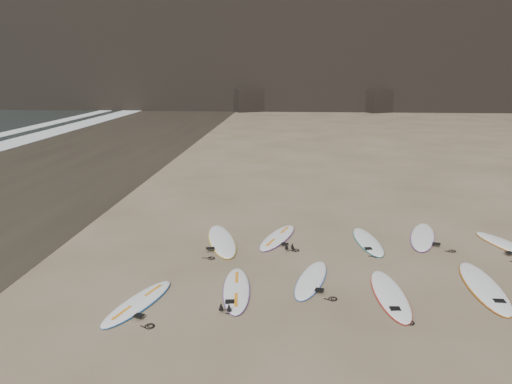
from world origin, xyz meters
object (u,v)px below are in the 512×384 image
Objects in this scene: surfboard_2 at (311,279)px; surfboard_5 at (222,240)px; surfboard_3 at (390,294)px; surfboard_0 at (138,302)px; surfboard_7 at (368,241)px; surfboard_6 at (278,237)px; surfboard_9 at (509,246)px; surfboard_8 at (423,236)px; surfboard_4 at (484,286)px; surfboard_1 at (236,289)px.

surfboard_5 is at bearing 148.56° from surfboard_2.
surfboard_3 is 5.07m from surfboard_5.
surfboard_7 reaches higher than surfboard_0.
surfboard_9 reaches higher than surfboard_6.
surfboard_6 is (2.72, 4.23, 0.00)m from surfboard_0.
surfboard_9 is (6.23, -0.23, 0.00)m from surfboard_6.
surfboard_0 is at bearing -130.44° from surfboard_8.
surfboard_0 is 0.96× the size of surfboard_6.
surfboard_0 is 0.88× the size of surfboard_8.
surfboard_8 is at bearing 58.28° from surfboard_2.
surfboard_9 is (3.74, -0.07, 0.00)m from surfboard_7.
surfboard_8 is 1.06× the size of surfboard_9.
surfboard_4 is 3.49m from surfboard_7.
surfboard_5 is at bearing 160.39° from surfboard_9.
surfboard_8 is (5.63, 0.76, -0.00)m from surfboard_5.
surfboard_6 is 0.92× the size of surfboard_8.
surfboard_5 is 1.13× the size of surfboard_9.
surfboard_9 is at bearing 19.20° from surfboard_1.
surfboard_4 is 5.47m from surfboard_6.
surfboard_2 is 1.77m from surfboard_3.
surfboard_9 is at bearing 0.12° from surfboard_8.
surfboard_5 reaches higher than surfboard_1.
surfboard_4 is 1.01× the size of surfboard_5.
surfboard_5 is at bearing 90.85° from surfboard_0.
surfboard_3 is 4.17m from surfboard_8.
surfboard_6 is (1.53, 0.40, -0.01)m from surfboard_5.
surfboard_0 is 6.61m from surfboard_7.
surfboard_8 is (4.10, 0.36, 0.00)m from surfboard_6.
surfboard_8 is (1.61, 0.52, 0.00)m from surfboard_7.
surfboard_8 is at bearing 32.51° from surfboard_1.
surfboard_4 reaches higher than surfboard_1.
surfboard_3 is at bearing -159.83° from surfboard_9.
surfboard_8 is at bearing 64.35° from surfboard_3.
surfboard_5 is at bearing 98.11° from surfboard_1.
surfboard_5 is 5.69m from surfboard_8.
surfboard_7 is at bearing 158.07° from surfboard_9.
surfboard_3 is at bearing -5.88° from surfboard_1.
surfboard_8 reaches higher than surfboard_3.
surfboard_0 is 8.22m from surfboard_8.
surfboard_7 is (4.03, 0.24, -0.01)m from surfboard_5.
surfboard_4 is at bearing 28.05° from surfboard_0.
surfboard_9 is (2.13, -0.59, -0.00)m from surfboard_8.
surfboard_7 is at bearing 129.08° from surfboard_4.
surfboard_3 is 2.19m from surfboard_4.
surfboard_1 is 6.21m from surfboard_8.
surfboard_1 is 4.66m from surfboard_7.
surfboard_4 reaches higher than surfboard_3.
surfboard_0 is 0.98× the size of surfboard_1.
surfboard_8 is (-0.51, 3.30, -0.00)m from surfboard_4.
surfboard_7 is (0.01, 3.33, -0.00)m from surfboard_3.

